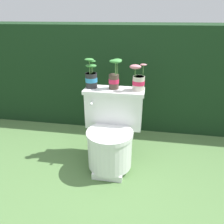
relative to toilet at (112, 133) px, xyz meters
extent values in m
plane|color=#4C703D|center=(-0.06, -0.13, -0.31)|extent=(12.00, 12.00, 0.00)
cube|color=black|center=(-0.06, 1.05, 0.25)|extent=(4.39, 0.81, 1.12)
cube|color=silver|center=(0.00, -0.08, -0.28)|extent=(0.24, 0.31, 0.05)
cylinder|color=silver|center=(0.00, -0.08, -0.12)|extent=(0.36, 0.36, 0.27)
cylinder|color=silver|center=(0.00, -0.08, 0.04)|extent=(0.37, 0.37, 0.04)
cube|color=silver|center=(0.00, 0.13, 0.16)|extent=(0.47, 0.18, 0.31)
cube|color=silver|center=(0.00, 0.13, 0.32)|extent=(0.50, 0.20, 0.03)
cylinder|color=silver|center=(-0.17, 0.01, 0.25)|extent=(0.02, 0.05, 0.02)
cylinder|color=#262628|center=(-0.20, 0.15, 0.40)|extent=(0.10, 0.10, 0.12)
cylinder|color=#2D84BC|center=(-0.20, 0.15, 0.41)|extent=(0.10, 0.10, 0.04)
cylinder|color=#332319|center=(-0.20, 0.15, 0.46)|extent=(0.09, 0.09, 0.01)
cylinder|color=#4C753D|center=(-0.20, 0.12, 0.52)|extent=(0.01, 0.01, 0.11)
ellipsoid|color=#387F38|center=(-0.20, 0.12, 0.58)|extent=(0.08, 0.05, 0.02)
cylinder|color=#4C753D|center=(-0.19, 0.16, 0.51)|extent=(0.01, 0.01, 0.09)
ellipsoid|color=#387F38|center=(-0.19, 0.16, 0.56)|extent=(0.06, 0.04, 0.02)
cylinder|color=#4C753D|center=(-0.19, 0.13, 0.49)|extent=(0.01, 0.01, 0.06)
ellipsoid|color=#387F38|center=(-0.19, 0.13, 0.53)|extent=(0.09, 0.06, 0.03)
cylinder|color=#47382D|center=(-0.01, 0.14, 0.40)|extent=(0.08, 0.08, 0.12)
cylinder|color=#D1234C|center=(-0.01, 0.14, 0.41)|extent=(0.08, 0.08, 0.04)
cylinder|color=#332319|center=(-0.01, 0.14, 0.45)|extent=(0.08, 0.08, 0.01)
cylinder|color=#4C753D|center=(0.01, 0.15, 0.51)|extent=(0.01, 0.01, 0.10)
ellipsoid|color=#387F38|center=(0.01, 0.15, 0.57)|extent=(0.07, 0.05, 0.02)
cylinder|color=#4C753D|center=(0.01, 0.13, 0.51)|extent=(0.01, 0.01, 0.10)
ellipsoid|color=#387F38|center=(0.01, 0.13, 0.57)|extent=(0.10, 0.07, 0.03)
cylinder|color=#4C753D|center=(0.02, 0.16, 0.51)|extent=(0.01, 0.01, 0.10)
ellipsoid|color=#387F38|center=(0.02, 0.16, 0.57)|extent=(0.07, 0.05, 0.03)
cylinder|color=beige|center=(0.20, 0.14, 0.40)|extent=(0.10, 0.10, 0.11)
cylinder|color=#D1234C|center=(0.20, 0.14, 0.40)|extent=(0.10, 0.10, 0.03)
cylinder|color=#332319|center=(0.20, 0.14, 0.45)|extent=(0.09, 0.09, 0.01)
cylinder|color=#4C753D|center=(0.23, 0.16, 0.50)|extent=(0.01, 0.01, 0.08)
ellipsoid|color=#B26B75|center=(0.23, 0.16, 0.54)|extent=(0.05, 0.04, 0.02)
cylinder|color=#4C753D|center=(0.17, 0.11, 0.49)|extent=(0.01, 0.01, 0.07)
ellipsoid|color=#B26B75|center=(0.17, 0.11, 0.53)|extent=(0.09, 0.06, 0.04)
camera|label=1|loc=(0.27, -1.56, 0.90)|focal=35.00mm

